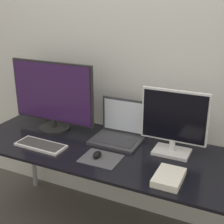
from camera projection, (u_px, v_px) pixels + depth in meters
wall_back at (134, 56)px, 2.19m from camera, size 7.00×0.05×2.50m
desk at (109, 158)px, 2.05m from camera, size 1.90×0.69×0.71m
monitor_left at (53, 96)px, 2.24m from camera, size 0.66×0.23×0.51m
monitor_right at (174, 122)px, 1.90m from camera, size 0.41×0.16×0.41m
laptop at (120, 130)px, 2.15m from camera, size 0.33×0.27×0.27m
keyboard at (41, 145)px, 2.06m from camera, size 0.35×0.15×0.02m
mousepad at (101, 159)px, 1.90m from camera, size 0.24×0.19×0.00m
mouse at (97, 155)px, 1.91m from camera, size 0.05×0.07×0.04m
book at (169, 177)px, 1.67m from camera, size 0.15×0.21×0.04m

